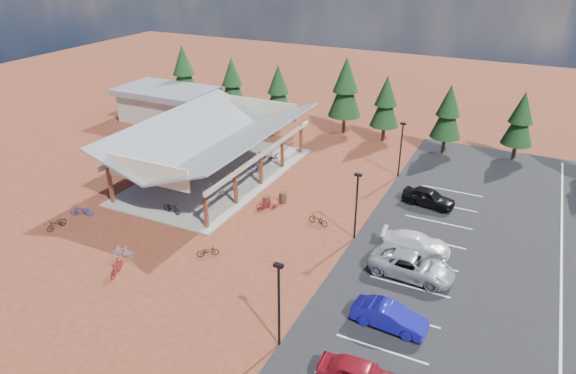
% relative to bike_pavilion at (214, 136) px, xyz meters
% --- Properties ---
extents(ground, '(140.00, 140.00, 0.00)m').
position_rel_bike_pavilion_xyz_m(ground, '(10.00, -7.00, -3.82)').
color(ground, '#602819').
rests_on(ground, ground).
extents(asphalt_lot, '(27.00, 44.00, 0.04)m').
position_rel_bike_pavilion_xyz_m(asphalt_lot, '(28.50, -4.00, -3.80)').
color(asphalt_lot, black).
rests_on(asphalt_lot, ground).
extents(concrete_pad, '(10.60, 18.60, 0.10)m').
position_rel_bike_pavilion_xyz_m(concrete_pad, '(0.00, 0.00, -3.77)').
color(concrete_pad, gray).
rests_on(concrete_pad, ground).
extents(bike_pavilion, '(11.65, 19.40, 4.97)m').
position_rel_bike_pavilion_xyz_m(bike_pavilion, '(0.00, 0.00, 0.00)').
color(bike_pavilion, brown).
rests_on(bike_pavilion, concrete_pad).
extents(outbuilding, '(11.00, 7.00, 3.90)m').
position_rel_bike_pavilion_xyz_m(outbuilding, '(-14.00, 11.00, -1.80)').
color(outbuilding, '#ADA593').
rests_on(outbuilding, ground).
extents(lamp_post_0, '(0.50, 0.25, 5.14)m').
position_rel_bike_pavilion_xyz_m(lamp_post_0, '(15.00, -17.00, -0.85)').
color(lamp_post_0, black).
rests_on(lamp_post_0, ground).
extents(lamp_post_1, '(0.50, 0.25, 5.14)m').
position_rel_bike_pavilion_xyz_m(lamp_post_1, '(15.00, -5.00, -0.85)').
color(lamp_post_1, black).
rests_on(lamp_post_1, ground).
extents(lamp_post_2, '(0.50, 0.25, 5.14)m').
position_rel_bike_pavilion_xyz_m(lamp_post_2, '(15.00, 7.00, -0.85)').
color(lamp_post_2, black).
rests_on(lamp_post_2, ground).
extents(trash_bin_0, '(0.60, 0.60, 0.90)m').
position_rel_bike_pavilion_xyz_m(trash_bin_0, '(6.96, -3.35, -3.37)').
color(trash_bin_0, '#442C18').
rests_on(trash_bin_0, ground).
extents(trash_bin_1, '(0.60, 0.60, 0.90)m').
position_rel_bike_pavilion_xyz_m(trash_bin_1, '(7.85, -2.19, -3.37)').
color(trash_bin_1, '#442C18').
rests_on(trash_bin_1, ground).
extents(pine_0, '(3.47, 3.47, 8.08)m').
position_rel_bike_pavilion_xyz_m(pine_0, '(-14.49, 15.33, 1.11)').
color(pine_0, '#382314').
rests_on(pine_0, ground).
extents(pine_1, '(3.16, 3.16, 7.37)m').
position_rel_bike_pavilion_xyz_m(pine_1, '(-7.24, 14.84, 0.67)').
color(pine_1, '#382314').
rests_on(pine_1, ground).
extents(pine_2, '(3.11, 3.11, 7.25)m').
position_rel_bike_pavilion_xyz_m(pine_2, '(-0.92, 14.30, 0.60)').
color(pine_2, '#382314').
rests_on(pine_2, ground).
extents(pine_3, '(3.63, 3.63, 8.46)m').
position_rel_bike_pavilion_xyz_m(pine_3, '(6.44, 15.83, 1.34)').
color(pine_3, '#382314').
rests_on(pine_3, ground).
extents(pine_4, '(3.05, 3.05, 7.10)m').
position_rel_bike_pavilion_xyz_m(pine_4, '(11.09, 15.34, 0.50)').
color(pine_4, '#382314').
rests_on(pine_4, ground).
extents(pine_5, '(3.03, 3.03, 7.07)m').
position_rel_bike_pavilion_xyz_m(pine_5, '(17.55, 14.66, 0.49)').
color(pine_5, '#382314').
rests_on(pine_5, ground).
extents(pine_6, '(2.93, 2.93, 6.84)m').
position_rel_bike_pavilion_xyz_m(pine_6, '(24.08, 15.86, 0.35)').
color(pine_6, '#382314').
rests_on(pine_6, ground).
extents(bike_0, '(1.68, 0.80, 0.85)m').
position_rel_bike_pavilion_xyz_m(bike_0, '(-3.64, -4.67, -3.30)').
color(bike_0, black).
rests_on(bike_0, concrete_pad).
extents(bike_1, '(1.57, 0.65, 0.91)m').
position_rel_bike_pavilion_xyz_m(bike_1, '(-1.09, -2.13, -3.27)').
color(bike_1, '#999BA1').
rests_on(bike_1, concrete_pad).
extents(bike_2, '(1.89, 0.72, 0.98)m').
position_rel_bike_pavilion_xyz_m(bike_2, '(-2.84, 2.62, -3.23)').
color(bike_2, '#124F9F').
rests_on(bike_2, concrete_pad).
extents(bike_3, '(1.92, 0.76, 1.12)m').
position_rel_bike_pavilion_xyz_m(bike_3, '(-3.16, 6.61, -3.16)').
color(bike_3, maroon).
rests_on(bike_3, concrete_pad).
extents(bike_4, '(1.81, 0.88, 0.91)m').
position_rel_bike_pavilion_xyz_m(bike_4, '(0.91, -7.80, -3.27)').
color(bike_4, black).
rests_on(bike_4, concrete_pad).
extents(bike_5, '(1.88, 0.69, 1.11)m').
position_rel_bike_pavilion_xyz_m(bike_5, '(2.02, -3.51, -3.17)').
color(bike_5, '#95979D').
rests_on(bike_5, concrete_pad).
extents(bike_6, '(1.94, 1.18, 0.96)m').
position_rel_bike_pavilion_xyz_m(bike_6, '(2.78, 2.09, -3.24)').
color(bike_6, navy).
rests_on(bike_6, concrete_pad).
extents(bike_7, '(1.53, 0.71, 0.89)m').
position_rel_bike_pavilion_xyz_m(bike_7, '(3.28, 4.92, -3.28)').
color(bike_7, maroon).
rests_on(bike_7, concrete_pad).
extents(bike_8, '(0.69, 1.72, 0.89)m').
position_rel_bike_pavilion_xyz_m(bike_8, '(-5.38, -13.39, -3.38)').
color(bike_8, black).
rests_on(bike_8, ground).
extents(bike_10, '(1.97, 1.32, 0.98)m').
position_rel_bike_pavilion_xyz_m(bike_10, '(-5.24, -11.07, -3.33)').
color(bike_10, '#253896').
rests_on(bike_10, ground).
extents(bike_11, '(1.05, 1.85, 1.07)m').
position_rel_bike_pavilion_xyz_m(bike_11, '(2.71, -15.85, -3.29)').
color(bike_11, maroon).
rests_on(bike_11, ground).
extents(bike_12, '(1.50, 1.37, 0.79)m').
position_rel_bike_pavilion_xyz_m(bike_12, '(6.79, -11.54, -3.43)').
color(bike_12, black).
rests_on(bike_12, ground).
extents(bike_13, '(1.56, 0.85, 0.90)m').
position_rel_bike_pavilion_xyz_m(bike_13, '(1.78, -14.24, -3.37)').
color(bike_13, '#94969C').
rests_on(bike_13, ground).
extents(bike_15, '(1.53, 1.20, 0.93)m').
position_rel_bike_pavilion_xyz_m(bike_15, '(7.24, -3.95, -3.36)').
color(bike_15, maroon).
rests_on(bike_15, ground).
extents(bike_16, '(1.73, 0.87, 0.87)m').
position_rel_bike_pavilion_xyz_m(bike_16, '(11.88, -4.33, -3.39)').
color(bike_16, black).
rests_on(bike_16, ground).
extents(car_1, '(4.25, 1.69, 1.38)m').
position_rel_bike_pavilion_xyz_m(car_1, '(19.84, -13.09, -3.10)').
color(car_1, '#161499').
rests_on(car_1, asphalt_lot).
extents(car_2, '(5.52, 2.77, 1.50)m').
position_rel_bike_pavilion_xyz_m(car_2, '(19.79, -7.77, -3.03)').
color(car_2, '#95989C').
rests_on(car_2, asphalt_lot).
extents(car_3, '(4.88, 2.49, 1.36)m').
position_rel_bike_pavilion_xyz_m(car_3, '(19.36, -4.86, -3.11)').
color(car_3, silver).
rests_on(car_3, asphalt_lot).
extents(car_4, '(4.39, 2.29, 1.43)m').
position_rel_bike_pavilion_xyz_m(car_4, '(18.67, 2.46, -3.07)').
color(car_4, black).
rests_on(car_4, asphalt_lot).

